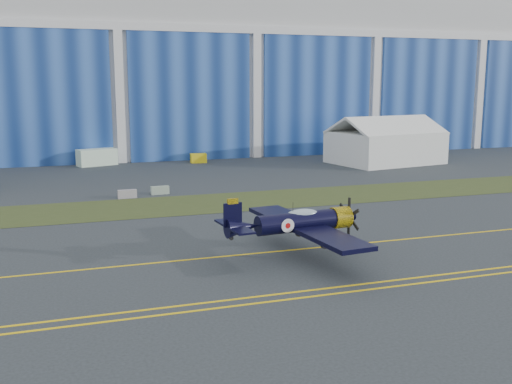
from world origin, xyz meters
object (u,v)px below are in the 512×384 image
object	(u,v)px
warbird	(297,222)
tug	(198,158)
tent	(386,139)
shipping_container	(97,157)

from	to	relation	value
warbird	tug	world-z (taller)	warbird
tent	shipping_container	xyz separation A→B (m)	(-42.39, 11.32, -2.40)
shipping_container	tug	size ratio (longest dim) A/B	2.37
warbird	tug	size ratio (longest dim) A/B	6.18
shipping_container	tug	world-z (taller)	shipping_container
warbird	tent	distance (m)	53.64
shipping_container	warbird	bearing A→B (deg)	-97.69
warbird	shipping_container	bearing A→B (deg)	94.75
warbird	tug	distance (m)	52.60
warbird	tug	bearing A→B (deg)	78.64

